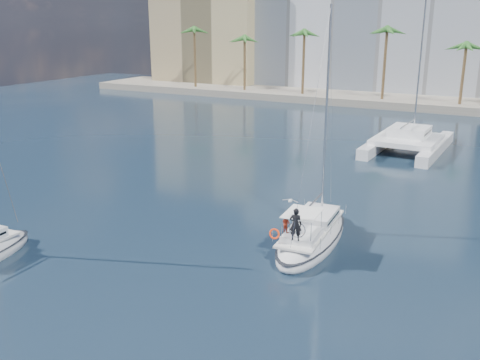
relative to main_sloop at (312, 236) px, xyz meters
The scene contains 9 objects.
ground 4.88m from the main_sloop, 166.60° to the right, with size 160.00×160.00×0.00m, color black.
quay 60.06m from the main_sloop, 94.51° to the left, with size 120.00×14.00×1.20m, color gray.
building_modern 75.02m from the main_sloop, 103.10° to the left, with size 42.00×16.00×28.00m, color silver.
building_tan_left 83.07m from the main_sloop, 124.54° to the left, with size 22.00×14.00×22.00m, color tan.
palm_left 68.68m from the main_sloop, 124.72° to the left, with size 3.60×3.60×12.30m.
palm_centre 56.92m from the main_sloop, 94.83° to the left, with size 3.60×3.60×12.30m.
main_sloop is the anchor object (origin of this frame).
catamaran 27.48m from the main_sloop, 89.43° to the left, with size 7.28×13.82×19.60m.
seagull 4.99m from the main_sloop, 128.00° to the left, with size 1.19×0.51×0.22m.
Camera 1 is at (14.98, -27.56, 13.06)m, focal length 40.00 mm.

